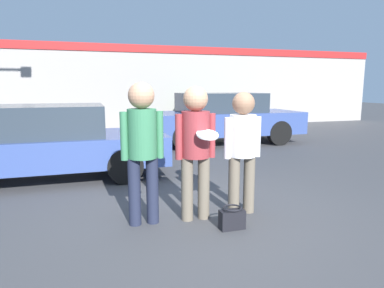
% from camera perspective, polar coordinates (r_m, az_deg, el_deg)
% --- Properties ---
extents(ground_plane, '(56.00, 56.00, 0.00)m').
position_cam_1_polar(ground_plane, '(4.71, 0.74, -11.30)').
color(ground_plane, '#3F3F42').
extents(storefront_building, '(24.00, 0.22, 3.33)m').
position_cam_1_polar(storefront_building, '(14.15, -11.96, 9.39)').
color(storefront_building, gray).
rests_on(storefront_building, ground).
extents(person_left, '(0.51, 0.34, 1.73)m').
position_cam_1_polar(person_left, '(4.11, -8.29, 0.48)').
color(person_left, '#1E2338').
rests_on(person_left, ground).
extents(person_middle_with_frisbee, '(0.52, 0.55, 1.68)m').
position_cam_1_polar(person_middle_with_frisbee, '(4.22, 0.61, 0.37)').
color(person_middle_with_frisbee, '#665B4C').
rests_on(person_middle_with_frisbee, ground).
extents(person_right, '(0.51, 0.34, 1.61)m').
position_cam_1_polar(person_right, '(4.50, 8.42, 0.14)').
color(person_right, '#665B4C').
rests_on(person_right, ground).
extents(parked_car_near, '(4.34, 1.78, 1.35)m').
position_cam_1_polar(parked_car_near, '(6.79, -23.50, 0.31)').
color(parked_car_near, '#334784').
rests_on(parked_car_near, ground).
extents(parked_car_far, '(4.61, 1.83, 1.50)m').
position_cam_1_polar(parked_car_far, '(10.24, 5.08, 4.37)').
color(parked_car_far, '#334784').
rests_on(parked_car_far, ground).
extents(shrub, '(1.54, 1.54, 1.54)m').
position_cam_1_polar(shrub, '(13.82, 0.52, 5.76)').
color(shrub, '#387A3D').
rests_on(shrub, ground).
extents(handbag, '(0.30, 0.23, 0.27)m').
position_cam_1_polar(handbag, '(4.18, 6.70, -12.22)').
color(handbag, black).
rests_on(handbag, ground).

